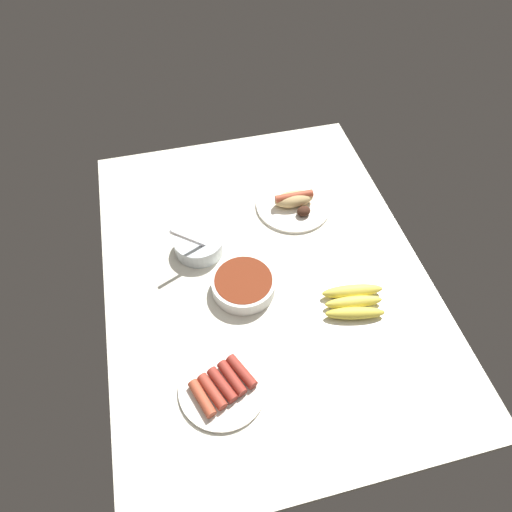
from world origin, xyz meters
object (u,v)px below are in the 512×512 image
plate_hotdog_assembled (294,203)px  bowl_coleslaw (199,243)px  banana_bunch (354,301)px  plate_sausages (222,386)px  bowl_chili (244,284)px

plate_hotdog_assembled → bowl_coleslaw: bearing=-72.6°
banana_bunch → plate_hotdog_assembled: bearing=-172.9°
plate_sausages → bowl_coleslaw: 43.82cm
banana_bunch → bowl_coleslaw: size_ratio=1.23×
banana_bunch → bowl_coleslaw: bearing=-128.1°
plate_hotdog_assembled → plate_sausages: plate_hotdog_assembled is taller
plate_hotdog_assembled → bowl_chili: bearing=-39.9°
bowl_chili → banana_bunch: 30.13cm
plate_hotdog_assembled → plate_sausages: size_ratio=1.13×
bowl_chili → banana_bunch: size_ratio=0.96×
plate_hotdog_assembled → banana_bunch: 39.50cm
bowl_coleslaw → bowl_chili: bearing=29.1°
plate_hotdog_assembled → plate_sausages: (53.86, -34.00, -0.52)cm
bowl_chili → banana_bunch: bearing=66.5°
bowl_chili → plate_hotdog_assembled: bearing=140.1°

